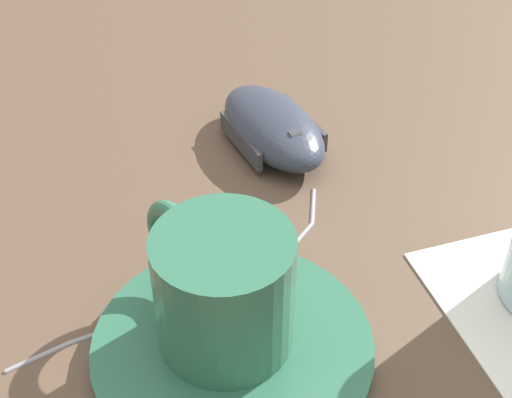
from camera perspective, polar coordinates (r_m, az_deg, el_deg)
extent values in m
plane|color=brown|center=(0.47, 7.49, -4.29)|extent=(3.00, 3.00, 0.00)
cylinder|color=#2D664C|center=(0.41, -1.87, -11.83)|extent=(0.16, 0.16, 0.01)
cylinder|color=#2D664C|center=(0.38, -2.53, -7.36)|extent=(0.08, 0.08, 0.07)
torus|color=#2D664C|center=(0.40, -6.31, -3.57)|extent=(0.05, 0.02, 0.05)
ellipsoid|color=#2D3342|center=(0.55, 1.36, 5.81)|extent=(0.12, 0.07, 0.04)
cylinder|color=#38383D|center=(0.53, 3.07, 4.91)|extent=(0.01, 0.01, 0.01)
cube|color=#38383D|center=(0.57, 3.84, 6.14)|extent=(0.07, 0.01, 0.02)
cube|color=#38383D|center=(0.55, -1.23, 4.69)|extent=(0.07, 0.01, 0.02)
cylinder|color=gray|center=(0.51, 4.58, -0.49)|extent=(0.03, 0.02, 0.00)
cylinder|color=gray|center=(0.48, 3.43, -3.12)|extent=(0.02, 0.03, 0.00)
cylinder|color=gray|center=(0.46, 0.69, -5.56)|extent=(0.01, 0.04, 0.00)
cylinder|color=gray|center=(0.45, -3.32, -7.19)|extent=(0.01, 0.04, 0.00)
cylinder|color=gray|center=(0.44, -7.79, -8.61)|extent=(0.01, 0.04, 0.00)
cylinder|color=gray|center=(0.43, -12.34, -10.29)|extent=(0.01, 0.04, 0.00)
cylinder|color=gray|center=(0.43, -17.06, -11.89)|extent=(0.00, 0.04, 0.00)
sphere|color=gray|center=(0.52, 4.64, 0.82)|extent=(0.00, 0.00, 0.00)
sphere|color=gray|center=(0.49, 4.51, -1.88)|extent=(0.00, 0.00, 0.00)
sphere|color=gray|center=(0.47, 2.30, -4.43)|extent=(0.00, 0.00, 0.00)
sphere|color=gray|center=(0.45, -1.01, -6.73)|extent=(0.00, 0.00, 0.00)
sphere|color=gray|center=(0.44, -5.67, -7.65)|extent=(0.00, 0.00, 0.00)
sphere|color=gray|center=(0.43, -9.97, -9.59)|extent=(0.00, 0.00, 0.00)
sphere|color=gray|center=(0.43, -14.74, -10.98)|extent=(0.00, 0.00, 0.00)
sphere|color=gray|center=(0.43, -19.42, -12.78)|extent=(0.00, 0.00, 0.00)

